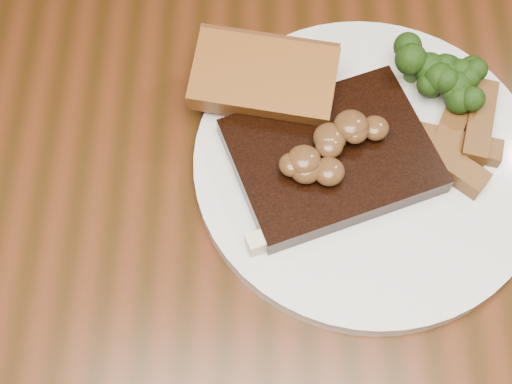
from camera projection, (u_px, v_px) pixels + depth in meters
ground at (252, 383)px, 1.26m from camera, size 4.50×4.50×0.00m
dining_table at (249, 243)px, 0.67m from camera, size 1.60×0.90×0.75m
plate at (366, 165)px, 0.60m from camera, size 0.30×0.30×0.01m
steak at (331, 157)px, 0.58m from camera, size 0.19×0.17×0.02m
steak_bone at (333, 218)px, 0.56m from camera, size 0.14×0.06×0.02m
mushroom_pile at (332, 141)px, 0.56m from camera, size 0.08×0.08×0.03m
garlic_bread at (264, 93)px, 0.61m from camera, size 0.13×0.08×0.03m
potato_wedges at (436, 139)px, 0.59m from camera, size 0.10×0.10×0.02m
broccoli_cluster at (438, 81)px, 0.60m from camera, size 0.07×0.07×0.04m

